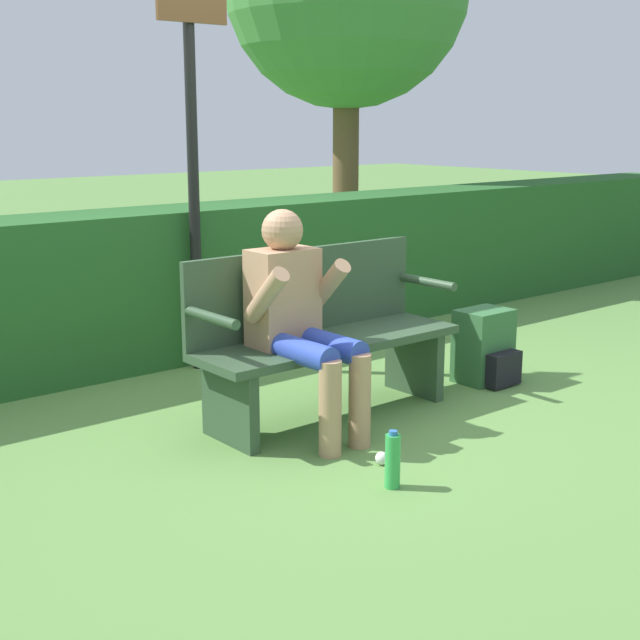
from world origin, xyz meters
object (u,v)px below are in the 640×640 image
at_px(signpost, 193,137).
at_px(backpack, 485,348).
at_px(park_bench, 322,334).
at_px(water_bottle, 393,461).
at_px(person_seated, 298,314).

bearing_deg(signpost, backpack, -49.31).
relative_size(park_bench, water_bottle, 5.84).
bearing_deg(signpost, park_bench, -88.73).
bearing_deg(park_bench, signpost, 91.27).
xyz_separation_m(park_bench, backpack, (1.17, -0.17, -0.23)).
relative_size(person_seated, signpost, 0.46).
distance_m(park_bench, person_seated, 0.36).
bearing_deg(person_seated, water_bottle, -98.97).
bearing_deg(backpack, person_seated, 178.97).
distance_m(person_seated, water_bottle, 0.98).
bearing_deg(person_seated, park_bench, 28.31).
distance_m(backpack, water_bottle, 1.77).
height_order(park_bench, water_bottle, park_bench).
xyz_separation_m(person_seated, backpack, (1.44, -0.03, -0.41)).
bearing_deg(park_bench, person_seated, -151.69).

